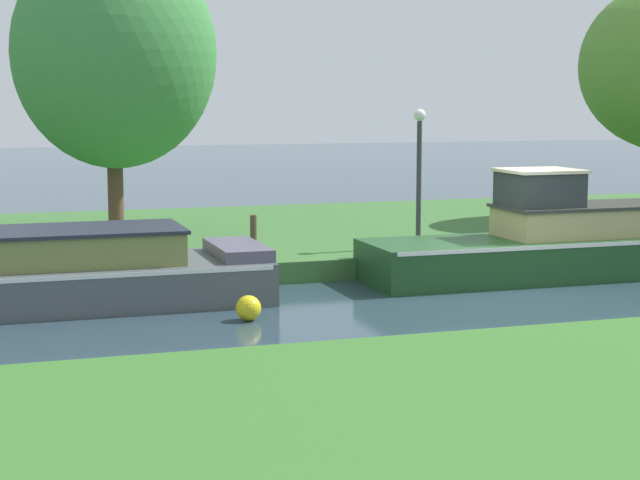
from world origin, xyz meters
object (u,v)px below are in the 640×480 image
object	(u,v)px
forest_barge	(627,240)
willow_tree_left	(115,53)
mooring_post_far	(254,238)
lamp_post	(419,160)
channel_buoy	(248,308)

from	to	relation	value
forest_barge	willow_tree_left	size ratio (longest dim) A/B	1.62
forest_barge	mooring_post_far	world-z (taller)	forest_barge
forest_barge	mooring_post_far	xyz separation A→B (m)	(-7.14, 1.22, 0.18)
lamp_post	channel_buoy	bearing A→B (deg)	-139.08
forest_barge	mooring_post_far	bearing A→B (deg)	170.32
forest_barge	mooring_post_far	distance (m)	7.24
forest_barge	channel_buoy	xyz separation A→B (m)	(-8.04, -2.01, -0.44)
forest_barge	channel_buoy	world-z (taller)	forest_barge
mooring_post_far	channel_buoy	xyz separation A→B (m)	(-0.90, -3.22, -0.63)
forest_barge	lamp_post	bearing A→B (deg)	152.76
forest_barge	lamp_post	size ratio (longest dim) A/B	3.76
mooring_post_far	channel_buoy	world-z (taller)	mooring_post_far
willow_tree_left	mooring_post_far	size ratio (longest dim) A/B	7.60
channel_buoy	willow_tree_left	bearing A→B (deg)	97.33
lamp_post	forest_barge	bearing A→B (deg)	-27.24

